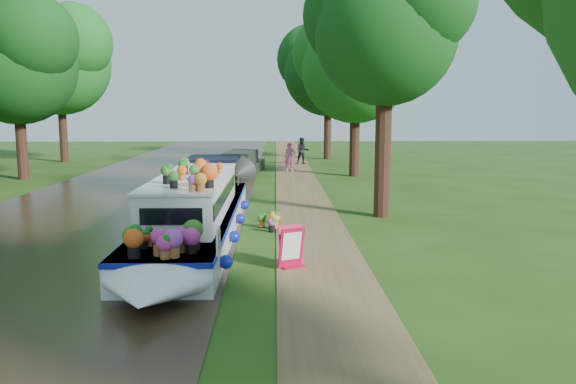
{
  "coord_description": "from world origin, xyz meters",
  "views": [
    {
      "loc": [
        0.09,
        -16.32,
        3.74
      ],
      "look_at": [
        0.45,
        0.16,
        1.3
      ],
      "focal_mm": 35.0,
      "sensor_mm": 36.0,
      "label": 1
    }
  ],
  "objects_px": {
    "sandwich_board": "(291,249)",
    "pedestrian_dark": "(302,151)",
    "second_boat": "(241,165)",
    "pedestrian_pink": "(290,157)",
    "plant_boat": "(194,211)"
  },
  "relations": [
    {
      "from": "sandwich_board",
      "to": "pedestrian_dark",
      "type": "relative_size",
      "value": 0.54
    },
    {
      "from": "sandwich_board",
      "to": "pedestrian_dark",
      "type": "bearing_deg",
      "value": 61.7
    },
    {
      "from": "second_boat",
      "to": "pedestrian_pink",
      "type": "distance_m",
      "value": 3.04
    },
    {
      "from": "pedestrian_dark",
      "to": "pedestrian_pink",
      "type": "bearing_deg",
      "value": -104.4
    },
    {
      "from": "second_boat",
      "to": "pedestrian_pink",
      "type": "relative_size",
      "value": 4.04
    },
    {
      "from": "second_boat",
      "to": "sandwich_board",
      "type": "relative_size",
      "value": 7.25
    },
    {
      "from": "plant_boat",
      "to": "second_boat",
      "type": "height_order",
      "value": "plant_boat"
    },
    {
      "from": "plant_boat",
      "to": "sandwich_board",
      "type": "bearing_deg",
      "value": -46.81
    },
    {
      "from": "pedestrian_dark",
      "to": "second_boat",
      "type": "bearing_deg",
      "value": -127.08
    },
    {
      "from": "second_boat",
      "to": "pedestrian_dark",
      "type": "bearing_deg",
      "value": 62.52
    },
    {
      "from": "plant_boat",
      "to": "second_boat",
      "type": "bearing_deg",
      "value": 88.94
    },
    {
      "from": "pedestrian_pink",
      "to": "plant_boat",
      "type": "bearing_deg",
      "value": -105.45
    },
    {
      "from": "sandwich_board",
      "to": "pedestrian_dark",
      "type": "distance_m",
      "value": 25.12
    },
    {
      "from": "second_boat",
      "to": "sandwich_board",
      "type": "bearing_deg",
      "value": -76.09
    },
    {
      "from": "sandwich_board",
      "to": "pedestrian_pink",
      "type": "distance_m",
      "value": 20.39
    }
  ]
}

